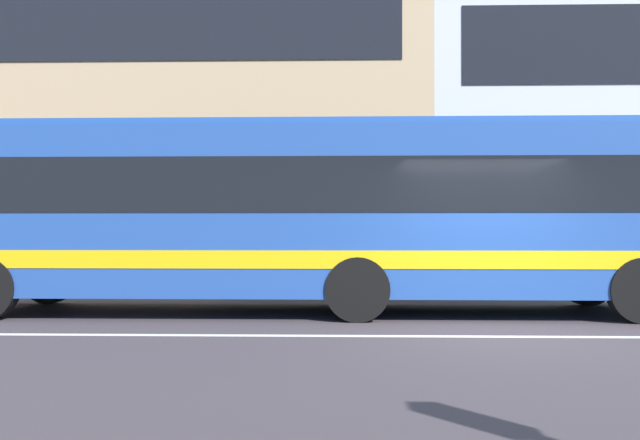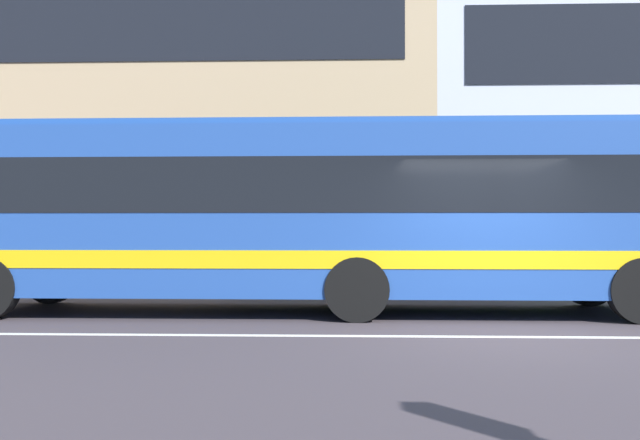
% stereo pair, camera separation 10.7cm
% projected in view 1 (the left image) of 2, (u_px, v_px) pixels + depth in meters
% --- Properties ---
extents(ground_plane, '(160.00, 160.00, 0.00)m').
position_uv_depth(ground_plane, '(508.00, 337.00, 9.39)').
color(ground_plane, '#433A40').
extents(lane_centre_line, '(60.00, 0.16, 0.01)m').
position_uv_depth(lane_centre_line, '(508.00, 337.00, 9.39)').
color(lane_centre_line, silver).
rests_on(lane_centre_line, ground_plane).
extents(hedge_row_far, '(12.21, 1.10, 1.09)m').
position_uv_depth(hedge_row_far, '(495.00, 267.00, 15.98)').
color(hedge_row_far, '#2B5921').
rests_on(hedge_row_far, ground_plane).
extents(apartment_block_left, '(24.17, 11.74, 13.54)m').
position_uv_depth(apartment_block_left, '(102.00, 90.00, 27.36)').
color(apartment_block_left, tan).
rests_on(apartment_block_left, ground_plane).
extents(transit_bus, '(12.16, 2.73, 3.19)m').
position_uv_depth(transit_bus, '(312.00, 210.00, 12.11)').
color(transit_bus, '#234A9B').
rests_on(transit_bus, ground_plane).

